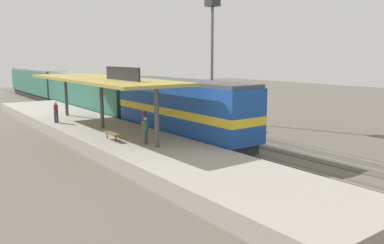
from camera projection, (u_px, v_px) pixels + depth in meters
The scene contains 14 objects.
ground_plane at pixel (174, 130), 33.88m from camera, with size 120.00×120.00×0.00m, color #5B564C.
track_near at pixel (154, 132), 32.70m from camera, with size 3.20×110.00×0.16m.
track_far at pixel (198, 126), 35.39m from camera, with size 3.20×110.00×0.16m.
platform at pixel (103, 134), 29.94m from camera, with size 6.00×44.00×0.90m, color #9E998E.
station_canopy at pixel (101, 80), 29.19m from camera, with size 5.20×18.00×4.70m.
platform_bench at pixel (111, 134), 25.33m from camera, with size 0.44×1.70×0.50m.
locomotive at pixel (181, 109), 29.15m from camera, with size 2.93×14.43×4.44m.
passenger_carriage_front at pixel (89, 93), 43.45m from camera, with size 2.90×20.00×4.24m.
passenger_carriage_rear at pixel (37, 83), 59.95m from camera, with size 2.90×20.00×4.24m.
freight_car at pixel (169, 100), 38.87m from camera, with size 2.80×12.00×3.54m.
light_mast at pixel (212, 34), 37.46m from camera, with size 1.10×1.10×11.70m.
person_waiting at pixel (146, 129), 24.16m from camera, with size 0.34×0.34×1.71m.
person_walking at pixel (143, 119), 27.97m from camera, with size 0.34×0.34×1.71m.
person_boarding at pixel (56, 111), 32.06m from camera, with size 0.34×0.34×1.71m.
Camera 1 is at (-16.53, -27.70, 6.28)m, focal length 36.50 mm.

